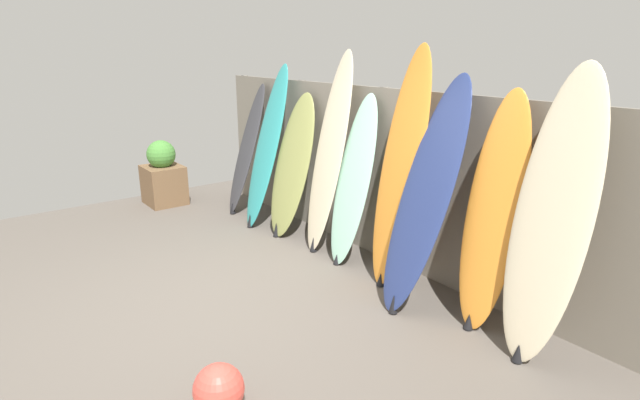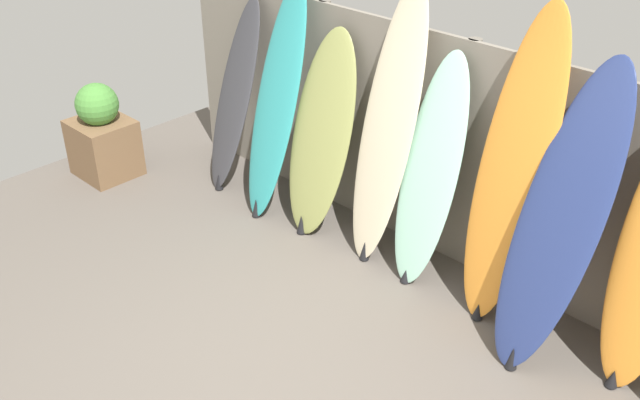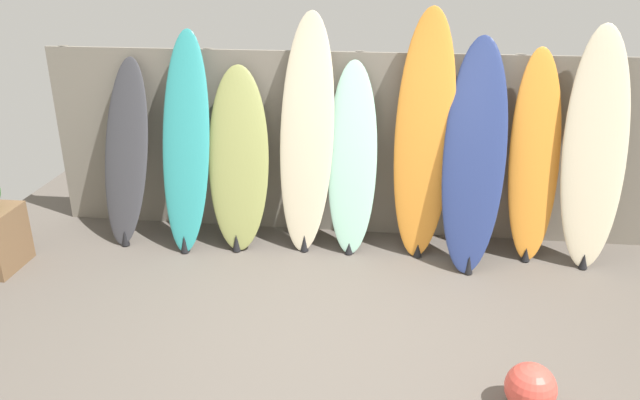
# 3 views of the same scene
# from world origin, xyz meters

# --- Properties ---
(ground) EXTENTS (7.68, 7.68, 0.00)m
(ground) POSITION_xyz_m (0.00, 0.00, 0.00)
(ground) COLOR #5B544C
(fence_back) EXTENTS (6.08, 0.11, 1.80)m
(fence_back) POSITION_xyz_m (-0.00, 2.01, 0.90)
(fence_back) COLOR gray
(fence_back) RESTS_ON ground
(surfboard_charcoal_0) EXTENTS (0.52, 0.66, 1.74)m
(surfboard_charcoal_0) POSITION_xyz_m (-2.19, 1.64, 0.86)
(surfboard_charcoal_0) COLOR #38383D
(surfboard_charcoal_0) RESTS_ON ground
(surfboard_teal_1) EXTENTS (0.45, 0.67, 2.01)m
(surfboard_teal_1) POSITION_xyz_m (-1.57, 1.59, 0.99)
(surfboard_teal_1) COLOR teal
(surfboard_teal_1) RESTS_ON ground
(surfboard_olive_2) EXTENTS (0.62, 0.64, 1.70)m
(surfboard_olive_2) POSITION_xyz_m (-1.09, 1.64, 0.84)
(surfboard_olive_2) COLOR olive
(surfboard_olive_2) RESTS_ON ground
(surfboard_cream_3) EXTENTS (0.56, 0.57, 2.18)m
(surfboard_cream_3) POSITION_xyz_m (-0.45, 1.69, 1.07)
(surfboard_cream_3) COLOR beige
(surfboard_cream_3) RESTS_ON ground
(surfboard_seafoam_4) EXTENTS (0.47, 0.51, 1.76)m
(surfboard_seafoam_4) POSITION_xyz_m (-0.03, 1.67, 0.87)
(surfboard_seafoam_4) COLOR #9ED6BC
(surfboard_seafoam_4) RESTS_ON ground
(surfboard_orange_5) EXTENTS (0.58, 0.53, 2.23)m
(surfboard_orange_5) POSITION_xyz_m (0.61, 1.68, 1.11)
(surfboard_orange_5) COLOR orange
(surfboard_orange_5) RESTS_ON ground
(surfboard_navy_6) EXTENTS (0.62, 0.82, 2.00)m
(surfboard_navy_6) POSITION_xyz_m (1.05, 1.53, 0.99)
(surfboard_navy_6) COLOR navy
(surfboard_navy_6) RESTS_ON ground
(surfboard_orange_7) EXTENTS (0.50, 0.48, 1.90)m
(surfboard_orange_7) POSITION_xyz_m (1.60, 1.69, 0.94)
(surfboard_orange_7) COLOR orange
(surfboard_orange_7) RESTS_ON ground
(surfboard_cream_8) EXTENTS (0.56, 0.53, 2.11)m
(surfboard_cream_8) POSITION_xyz_m (2.09, 1.64, 1.05)
(surfboard_cream_8) COLOR beige
(surfboard_cream_8) RESTS_ON ground
(planter_box) EXTENTS (0.56, 0.51, 0.93)m
(planter_box) POSITION_xyz_m (-3.23, 0.84, 0.41)
(planter_box) COLOR brown
(planter_box) RESTS_ON ground
(beach_ball) EXTENTS (0.32, 0.32, 0.32)m
(beach_ball) POSITION_xyz_m (1.25, -0.51, 0.16)
(beach_ball) COLOR #E54C3F
(beach_ball) RESTS_ON ground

